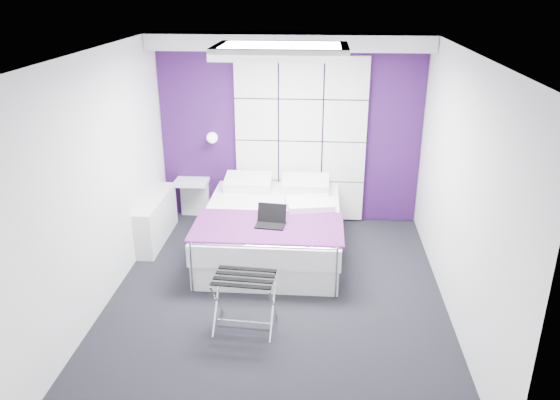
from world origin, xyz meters
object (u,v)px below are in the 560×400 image
nightstand (192,182)px  laptop (271,220)px  wall_lamp (213,137)px  luggage_rack (245,302)px  bed (272,229)px  radiator (157,219)px

nightstand → laptop: bearing=-48.1°
wall_lamp → luggage_rack: size_ratio=0.26×
laptop → luggage_rack: bearing=-90.4°
bed → nightstand: bed is taller
luggage_rack → nightstand: bearing=117.1°
wall_lamp → nightstand: wall_lamp is taller
radiator → nightstand: bearing=66.4°
bed → luggage_rack: 1.67m
bed → luggage_rack: size_ratio=3.60×
bed → nightstand: size_ratio=4.49×
bed → luggage_rack: (-0.12, -1.66, -0.02)m
wall_lamp → laptop: (0.93, -1.44, -0.57)m
wall_lamp → nightstand: 0.73m
radiator → luggage_rack: size_ratio=2.07×
luggage_rack → laptop: size_ratio=1.74×
radiator → laptop: laptop is taller
bed → laptop: 0.58m
luggage_rack → bed: bearing=90.0°
bed → luggage_rack: bed is taller
bed → wall_lamp: bearing=133.1°
radiator → luggage_rack: radiator is taller
nightstand → luggage_rack: (1.11, -2.59, -0.28)m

